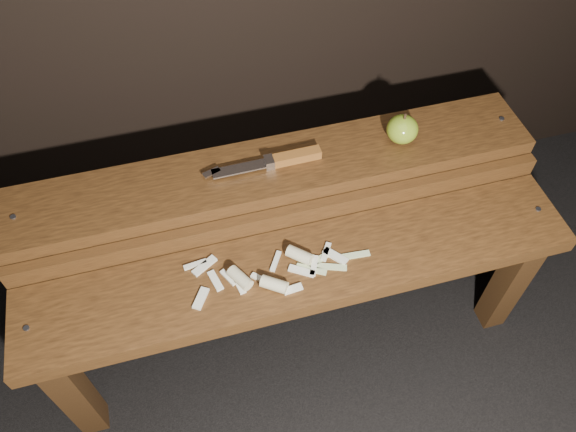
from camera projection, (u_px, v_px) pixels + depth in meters
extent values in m
plane|color=black|center=(294.00, 332.00, 1.55)|extent=(60.00, 60.00, 0.00)
cube|color=#331D0C|center=(74.00, 392.00, 1.25)|extent=(0.06, 0.06, 0.38)
cube|color=#331D0C|center=(509.00, 282.00, 1.42)|extent=(0.06, 0.06, 0.38)
cube|color=#432610|center=(302.00, 269.00, 1.20)|extent=(1.20, 0.20, 0.04)
cylinder|color=slate|center=(26.00, 328.00, 1.09)|extent=(0.01, 0.01, 0.00)
cylinder|color=slate|center=(538.00, 209.00, 1.27)|extent=(0.01, 0.01, 0.00)
cube|color=#331D0C|center=(64.00, 272.00, 1.40)|extent=(0.06, 0.06, 0.46)
cube|color=#331D0C|center=(461.00, 185.00, 1.57)|extent=(0.06, 0.06, 0.46)
cube|color=#432610|center=(287.00, 217.00, 1.24)|extent=(1.20, 0.02, 0.05)
cube|color=#432610|center=(275.00, 171.00, 1.27)|extent=(1.20, 0.18, 0.04)
cylinder|color=slate|center=(13.00, 217.00, 1.16)|extent=(0.01, 0.01, 0.00)
cylinder|color=slate|center=(502.00, 119.00, 1.34)|extent=(0.01, 0.01, 0.00)
ellipsoid|color=olive|center=(402.00, 129.00, 1.27)|extent=(0.07, 0.07, 0.07)
cylinder|color=#382314|center=(405.00, 117.00, 1.24)|extent=(0.01, 0.01, 0.01)
cube|color=brown|center=(297.00, 157.00, 1.25)|extent=(0.11, 0.03, 0.02)
cube|color=silver|center=(269.00, 162.00, 1.24)|extent=(0.02, 0.03, 0.02)
cube|color=silver|center=(239.00, 169.00, 1.23)|extent=(0.12, 0.03, 0.00)
cube|color=silver|center=(211.00, 173.00, 1.22)|extent=(0.04, 0.03, 0.00)
cube|color=beige|center=(326.00, 252.00, 1.20)|extent=(0.04, 0.05, 0.01)
cube|color=beige|center=(215.00, 281.00, 1.16)|extent=(0.03, 0.05, 0.01)
cube|color=beige|center=(314.00, 266.00, 1.18)|extent=(0.03, 0.05, 0.01)
cube|color=beige|center=(238.00, 284.00, 1.15)|extent=(0.02, 0.05, 0.01)
cube|color=beige|center=(204.00, 266.00, 1.18)|extent=(0.06, 0.04, 0.01)
cube|color=beige|center=(228.00, 277.00, 1.16)|extent=(0.03, 0.04, 0.01)
cube|color=beige|center=(195.00, 265.00, 1.18)|extent=(0.05, 0.02, 0.01)
cube|color=beige|center=(260.00, 278.00, 1.16)|extent=(0.04, 0.03, 0.01)
cube|color=beige|center=(276.00, 261.00, 1.19)|extent=(0.04, 0.05, 0.01)
cube|color=beige|center=(201.00, 298.00, 1.13)|extent=(0.04, 0.05, 0.01)
cube|color=beige|center=(335.00, 256.00, 1.19)|extent=(0.05, 0.05, 0.01)
cube|color=beige|center=(293.00, 289.00, 1.14)|extent=(0.04, 0.02, 0.01)
cube|color=beige|center=(302.00, 271.00, 1.17)|extent=(0.06, 0.04, 0.01)
cylinder|color=#C9BB8C|center=(299.00, 255.00, 1.18)|extent=(0.06, 0.06, 0.03)
cylinder|color=#C9BB8C|center=(240.00, 278.00, 1.15)|extent=(0.05, 0.06, 0.03)
cylinder|color=#C9BB8C|center=(274.00, 284.00, 1.14)|extent=(0.06, 0.05, 0.03)
cube|color=#BCC988|center=(331.00, 267.00, 1.18)|extent=(0.07, 0.04, 0.00)
cube|color=#BCC988|center=(321.00, 259.00, 1.19)|extent=(0.07, 0.04, 0.00)
cube|color=#BCC988|center=(311.00, 269.00, 1.17)|extent=(0.06, 0.04, 0.00)
cube|color=#BCC988|center=(355.00, 255.00, 1.20)|extent=(0.07, 0.02, 0.00)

